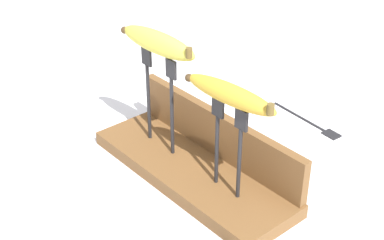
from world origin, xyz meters
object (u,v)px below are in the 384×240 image
Objects in this scene: banana_raised_left at (156,43)px; fork_fallen_far at (314,124)px; fork_stand_left at (158,93)px; banana_raised_right at (228,95)px; fork_stand_right at (227,140)px.

banana_raised_left is 0.99× the size of fork_fallen_far.
fork_stand_left is 1.05× the size of banana_raised_right.
fork_fallen_far is (-0.07, 0.33, -0.13)m from fork_stand_right.
banana_raised_left is 0.43m from fork_fallen_far.
banana_raised_left is at bearing -175.30° from fork_stand_left.
banana_raised_left reaches higher than banana_raised_right.
fork_stand_left is 1.04× the size of fork_fallen_far.
banana_raised_right reaches higher than fork_stand_right.
fork_fallen_far is (0.12, 0.33, -0.24)m from banana_raised_left.
banana_raised_left is at bearing -180.00° from fork_stand_right.
fork_stand_left is at bearing 180.00° from fork_stand_right.
fork_stand_left is at bearing 4.70° from banana_raised_left.
fork_stand_right is at bearing 5.20° from banana_raised_right.
banana_raised_left is at bearing -110.33° from fork_fallen_far.
fork_fallen_far is at bearing 69.68° from fork_stand_left.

